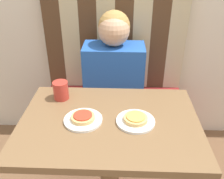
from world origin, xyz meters
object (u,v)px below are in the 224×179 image
(plate_left, at_px, (83,120))
(plate_right, at_px, (135,121))
(pizza_left, at_px, (83,117))
(drinking_cup, at_px, (61,90))
(pizza_right, at_px, (136,118))
(person, at_px, (114,61))

(plate_left, xyz_separation_m, plate_right, (0.24, 0.00, 0.00))
(plate_left, relative_size, pizza_left, 1.62)
(plate_left, xyz_separation_m, drinking_cup, (-0.14, 0.19, 0.04))
(drinking_cup, bearing_deg, pizza_right, -26.69)
(pizza_left, bearing_deg, pizza_right, 0.00)
(pizza_left, distance_m, pizza_right, 0.24)
(plate_left, distance_m, pizza_left, 0.02)
(person, relative_size, pizza_right, 5.75)
(plate_right, bearing_deg, pizza_right, 90.00)
(pizza_left, distance_m, drinking_cup, 0.24)
(person, height_order, drinking_cup, person)
(plate_left, height_order, pizza_left, pizza_left)
(plate_left, relative_size, plate_right, 1.00)
(plate_left, height_order, pizza_right, pizza_right)
(person, distance_m, pizza_left, 0.64)
(plate_right, height_order, pizza_left, pizza_left)
(person, relative_size, plate_left, 3.55)
(person, relative_size, plate_right, 3.55)
(person, bearing_deg, pizza_left, -100.93)
(pizza_right, bearing_deg, person, 100.93)
(person, distance_m, drinking_cup, 0.51)
(plate_right, relative_size, pizza_right, 1.62)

